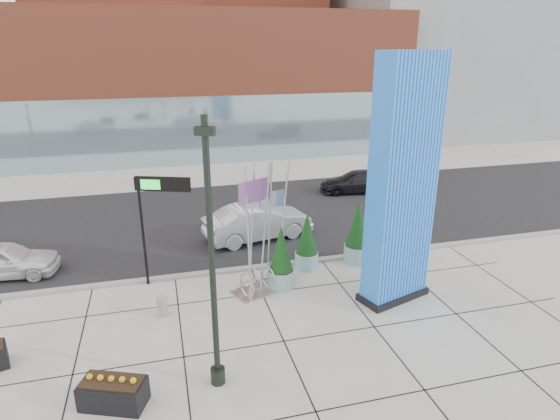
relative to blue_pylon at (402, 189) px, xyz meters
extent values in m
plane|color=#9E9991|center=(-5.46, -0.58, -4.05)|extent=(160.00, 160.00, 0.00)
cube|color=black|center=(-5.46, 9.42, -4.04)|extent=(80.00, 12.00, 0.02)
cube|color=gray|center=(-5.46, 3.42, -3.99)|extent=(80.00, 0.30, 0.12)
cube|color=#A84B31|center=(-4.46, 26.42, 1.45)|extent=(34.00, 10.00, 11.00)
cube|color=#8CA5B2|center=(-4.46, 21.62, -1.55)|extent=(34.00, 0.60, 5.00)
cube|color=slate|center=(20.54, 31.42, 4.95)|extent=(20.00, 18.00, 18.00)
cube|color=#0C37B6|center=(0.00, 0.00, 0.14)|extent=(2.50, 1.60, 8.38)
cube|color=black|center=(0.00, 0.00, -3.93)|extent=(2.74, 1.83, 0.23)
cylinder|color=black|center=(-6.64, -2.89, -0.50)|extent=(0.16, 0.16, 7.09)
cylinder|color=black|center=(-6.64, -2.89, -3.83)|extent=(0.39, 0.39, 0.44)
cube|color=black|center=(-6.64, -2.89, 2.69)|extent=(0.48, 0.36, 0.20)
cube|color=#BABCBF|center=(-4.41, 1.70, -4.02)|extent=(2.37, 1.81, 0.06)
cylinder|color=#BABCBF|center=(-5.09, 1.51, -1.64)|extent=(0.09, 0.09, 4.82)
cylinder|color=#BABCBF|center=(-4.70, 1.84, -1.64)|extent=(0.09, 0.09, 4.82)
cylinder|color=#BABCBF|center=(-4.31, 1.60, -1.64)|extent=(0.09, 0.09, 4.82)
cylinder|color=#BABCBF|center=(-3.88, 1.89, -1.64)|extent=(0.09, 0.09, 4.82)
cylinder|color=#BABCBF|center=(-3.64, 1.46, -1.64)|extent=(0.09, 0.09, 4.82)
torus|color=#BABCBF|center=(-5.13, 1.60, -3.59)|extent=(0.41, 0.83, 0.88)
torus|color=#BABCBF|center=(-4.65, 1.80, -3.59)|extent=(0.41, 0.83, 0.88)
torus|color=#BABCBF|center=(-4.17, 1.60, -3.59)|extent=(0.41, 0.83, 0.88)
torus|color=#BABCBF|center=(-3.69, 1.80, -3.59)|extent=(0.41, 0.83, 0.88)
cube|color=red|center=(-4.70, 1.70, -0.20)|extent=(1.13, 0.64, 0.77)
cube|color=#BABCBF|center=(-3.83, 1.80, -0.68)|extent=(0.93, 0.34, 0.58)
cylinder|color=gray|center=(-7.97, 0.85, -3.70)|extent=(0.36, 0.36, 0.69)
cylinder|color=black|center=(-8.46, 3.22, -1.98)|extent=(0.10, 0.10, 4.15)
cube|color=black|center=(-7.57, 3.22, -0.10)|extent=(1.91, 0.86, 0.49)
cube|color=#19D833|center=(-7.96, 3.11, -0.10)|extent=(0.65, 0.26, 0.35)
cylinder|color=#82ABAF|center=(-0.09, 3.02, -3.68)|extent=(1.05, 1.05, 0.74)
cylinder|color=black|center=(-0.09, 3.02, -3.31)|extent=(0.97, 0.97, 0.06)
cone|color=black|center=(-0.09, 3.02, -2.36)|extent=(0.95, 0.95, 1.90)
cylinder|color=#82ABAF|center=(-2.26, 3.02, -3.72)|extent=(0.94, 0.94, 0.66)
cylinder|color=black|center=(-2.26, 3.02, -3.39)|extent=(0.86, 0.86, 0.06)
cone|color=black|center=(-2.26, 3.02, -2.55)|extent=(0.84, 0.84, 1.69)
cylinder|color=#82ABAF|center=(-3.66, 1.75, -3.71)|extent=(0.97, 0.97, 0.68)
cylinder|color=black|center=(-3.66, 1.75, -3.37)|extent=(0.90, 0.90, 0.06)
cone|color=black|center=(-3.66, 1.75, -2.49)|extent=(0.88, 0.88, 1.75)
cube|color=black|center=(-9.26, -3.05, -3.71)|extent=(1.76, 1.32, 0.68)
cube|color=black|center=(-9.26, -3.05, -3.35)|extent=(1.62, 1.18, 0.07)
imported|color=white|center=(-13.81, 5.28, -3.37)|extent=(4.15, 2.08, 1.36)
imported|color=#B8BCC1|center=(-3.52, 6.42, -3.24)|extent=(5.20, 2.73, 1.63)
imported|color=black|center=(3.83, 12.02, -3.41)|extent=(4.64, 2.41, 1.29)
camera|label=1|loc=(-7.65, -13.21, 4.48)|focal=30.00mm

